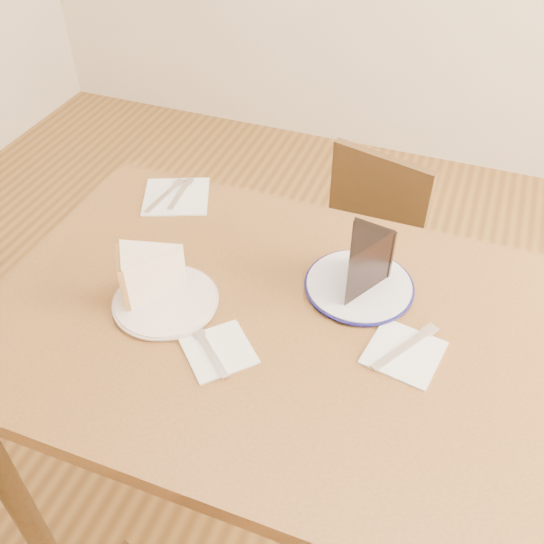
% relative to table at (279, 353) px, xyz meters
% --- Properties ---
extents(ground, '(4.00, 4.00, 0.00)m').
position_rel_table_xyz_m(ground, '(0.00, 0.00, -0.65)').
color(ground, '#533616').
rests_on(ground, ground).
extents(table, '(1.20, 0.80, 0.75)m').
position_rel_table_xyz_m(table, '(0.00, 0.00, 0.00)').
color(table, '#4C2F14').
rests_on(table, ground).
extents(chair_far, '(0.45, 0.45, 0.74)m').
position_rel_table_xyz_m(chair_far, '(0.03, 0.58, -0.24)').
color(chair_far, '#34210F').
rests_on(chair_far, ground).
extents(plate_cream, '(0.21, 0.21, 0.01)m').
position_rel_table_xyz_m(plate_cream, '(-0.24, -0.04, 0.10)').
color(plate_cream, silver).
rests_on(plate_cream, table).
extents(plate_navy, '(0.22, 0.22, 0.01)m').
position_rel_table_xyz_m(plate_navy, '(0.13, 0.15, 0.10)').
color(plate_navy, white).
rests_on(plate_navy, table).
extents(carrot_cake, '(0.15, 0.14, 0.10)m').
position_rel_table_xyz_m(carrot_cake, '(-0.26, -0.02, 0.16)').
color(carrot_cake, white).
rests_on(carrot_cake, plate_cream).
extents(chocolate_cake, '(0.11, 0.14, 0.11)m').
position_rel_table_xyz_m(chocolate_cake, '(0.12, 0.13, 0.17)').
color(chocolate_cake, black).
rests_on(chocolate_cake, plate_navy).
extents(napkin_cream, '(0.17, 0.17, 0.00)m').
position_rel_table_xyz_m(napkin_cream, '(-0.08, -0.12, 0.10)').
color(napkin_cream, white).
rests_on(napkin_cream, table).
extents(napkin_navy, '(0.15, 0.15, 0.00)m').
position_rel_table_xyz_m(napkin_navy, '(0.25, 0.00, 0.10)').
color(napkin_navy, white).
rests_on(napkin_navy, table).
extents(napkin_spare, '(0.21, 0.21, 0.00)m').
position_rel_table_xyz_m(napkin_spare, '(-0.39, 0.31, 0.10)').
color(napkin_spare, white).
rests_on(napkin_spare, table).
extents(fork_cream, '(0.12, 0.10, 0.00)m').
position_rel_table_xyz_m(fork_cream, '(-0.09, -0.13, 0.10)').
color(fork_cream, silver).
rests_on(fork_cream, napkin_cream).
extents(knife_navy, '(0.10, 0.15, 0.00)m').
position_rel_table_xyz_m(knife_navy, '(0.25, 0.01, 0.10)').
color(knife_navy, silver).
rests_on(knife_navy, napkin_navy).
extents(fork_spare, '(0.03, 0.14, 0.00)m').
position_rel_table_xyz_m(fork_spare, '(-0.38, 0.32, 0.10)').
color(fork_spare, silver).
rests_on(fork_spare, napkin_spare).
extents(knife_spare, '(0.03, 0.16, 0.00)m').
position_rel_table_xyz_m(knife_spare, '(-0.42, 0.29, 0.10)').
color(knife_spare, silver).
rests_on(knife_spare, napkin_spare).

